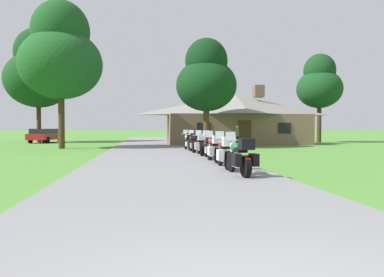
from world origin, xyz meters
TOP-DOWN VIEW (x-y plane):
  - ground_plane at (0.00, 20.00)m, footprint 500.00×500.00m
  - asphalt_driveway at (0.00, 18.00)m, footprint 6.40×80.00m
  - motorcycle_green_nearest_to_camera at (2.00, 8.37)m, footprint 0.79×2.08m
  - motorcycle_red_second_in_row at (1.97, 10.41)m, footprint 0.72×2.08m
  - motorcycle_red_third_in_row at (2.02, 12.74)m, footprint 0.76×2.08m
  - motorcycle_red_fourth_in_row at (2.11, 14.79)m, footprint 0.66×2.08m
  - motorcycle_blue_fifth_in_row at (2.04, 16.77)m, footprint 0.73×2.08m
  - motorcycle_yellow_sixth_in_row at (1.94, 19.30)m, footprint 0.66×2.08m
  - motorcycle_silver_farthest_in_row at (1.91, 21.42)m, footprint 0.66×2.08m
  - stone_lodge at (7.32, 31.02)m, footprint 12.96×7.05m
  - bystander_olive_shirt_near_lodge at (6.06, 25.20)m, footprint 0.34×0.52m
  - tree_right_of_lodge at (16.67, 33.61)m, footprint 4.56×4.56m
  - tree_by_lodge_front at (3.65, 24.89)m, footprint 4.48×4.48m
  - tree_left_far at (-11.61, 37.26)m, footprint 6.69×6.69m
  - tree_left_near at (-6.76, 25.09)m, footprint 5.80×5.80m
  - parked_red_suv_far_left at (-10.76, 36.35)m, footprint 2.67×4.86m

SIDE VIEW (x-z plane):
  - ground_plane at x=0.00m, z-range 0.00..0.00m
  - asphalt_driveway at x=0.00m, z-range 0.00..0.06m
  - motorcycle_green_nearest_to_camera at x=2.00m, z-range -0.04..1.26m
  - motorcycle_red_second_in_row at x=1.97m, z-range -0.04..1.26m
  - motorcycle_red_third_in_row at x=2.02m, z-range -0.04..1.26m
  - motorcycle_blue_fifth_in_row at x=2.04m, z-range -0.04..1.26m
  - motorcycle_red_fourth_in_row at x=2.11m, z-range -0.03..1.27m
  - motorcycle_yellow_sixth_in_row at x=1.94m, z-range -0.03..1.27m
  - motorcycle_silver_farthest_in_row at x=1.91m, z-range -0.03..1.27m
  - parked_red_suv_far_left at x=-10.76m, z-range 0.08..1.48m
  - bystander_olive_shirt_near_lodge at x=6.06m, z-range 0.10..1.76m
  - stone_lodge at x=7.32m, z-range -0.38..5.02m
  - tree_by_lodge_front at x=3.65m, z-range 1.09..9.18m
  - tree_right_of_lodge at x=16.67m, z-range 1.47..10.44m
  - tree_left_near at x=-6.76m, z-range 1.43..11.92m
  - tree_left_far at x=-11.61m, z-range 1.40..12.98m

